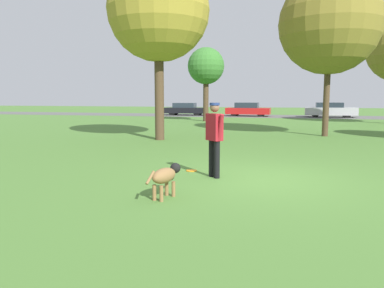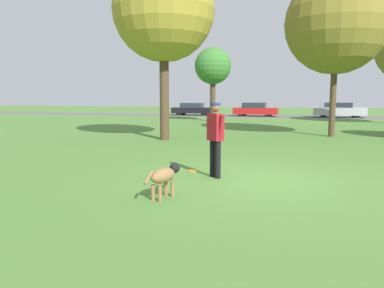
% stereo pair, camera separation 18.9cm
% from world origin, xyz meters
% --- Properties ---
extents(ground_plane, '(120.00, 120.00, 0.00)m').
position_xyz_m(ground_plane, '(0.00, 0.00, 0.00)').
color(ground_plane, '#4C7A33').
extents(far_road_strip, '(120.00, 6.00, 0.01)m').
position_xyz_m(far_road_strip, '(0.00, 28.50, 0.01)').
color(far_road_strip, '#5B5B59').
rests_on(far_road_strip, ground_plane).
extents(person, '(0.55, 0.52, 1.74)m').
position_xyz_m(person, '(-1.03, -0.08, 1.03)').
color(person, black).
rests_on(person, ground_plane).
extents(dog, '(0.45, 1.04, 0.61)m').
position_xyz_m(dog, '(-1.55, -2.06, 0.41)').
color(dog, olive).
rests_on(dog, ground_plane).
extents(frisbee, '(0.27, 0.27, 0.02)m').
position_xyz_m(frisbee, '(-1.73, 0.52, 0.01)').
color(frisbee, orange).
rests_on(frisbee, ground_plane).
extents(tree_near_left, '(4.32, 4.32, 7.67)m').
position_xyz_m(tree_near_left, '(-4.86, 6.92, 5.48)').
color(tree_near_left, '#4C3826').
rests_on(tree_near_left, ground_plane).
extents(tree_far_left, '(2.79, 2.79, 5.61)m').
position_xyz_m(tree_far_left, '(-5.67, 19.80, 4.15)').
color(tree_far_left, '#4C3826').
rests_on(tree_far_left, ground_plane).
extents(tree_mid_center, '(4.66, 4.66, 7.57)m').
position_xyz_m(tree_mid_center, '(2.29, 10.36, 5.22)').
color(tree_mid_center, '#4C3826').
rests_on(tree_mid_center, ground_plane).
extents(parked_car_black, '(4.31, 2.00, 1.26)m').
position_xyz_m(parked_car_black, '(-9.73, 28.48, 0.63)').
color(parked_car_black, black).
rests_on(parked_car_black, ground_plane).
extents(parked_car_red, '(4.27, 1.89, 1.32)m').
position_xyz_m(parked_car_red, '(-3.34, 28.12, 0.65)').
color(parked_car_red, red).
rests_on(parked_car_red, ground_plane).
extents(parked_car_silver, '(4.54, 1.77, 1.36)m').
position_xyz_m(parked_car_silver, '(4.22, 28.10, 0.67)').
color(parked_car_silver, '#B7B7BC').
rests_on(parked_car_silver, ground_plane).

